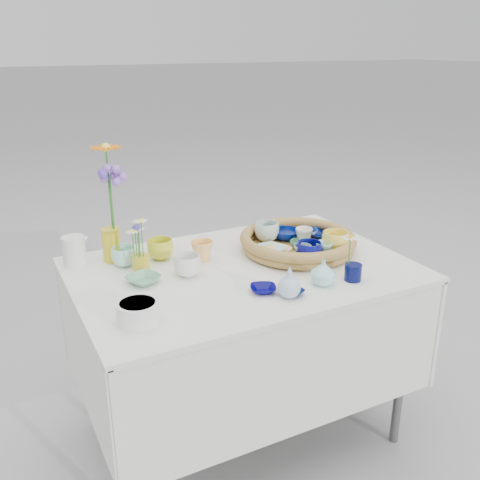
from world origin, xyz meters
name	(u,v)px	position (x,y,z in m)	size (l,w,h in m)	color
ground	(242,431)	(0.00, 0.00, 0.00)	(80.00, 80.00, 0.00)	#949494
display_table	(242,431)	(0.00, 0.00, 0.00)	(1.26, 0.86, 0.77)	silver
wicker_tray	(298,242)	(0.28, 0.05, 0.80)	(0.47, 0.47, 0.08)	brown
tray_ceramic_0	(286,234)	(0.29, 0.16, 0.80)	(0.12, 0.12, 0.04)	navy
tray_ceramic_1	(322,234)	(0.43, 0.09, 0.80)	(0.13, 0.13, 0.03)	#001155
tray_ceramic_2	(335,242)	(0.38, -0.07, 0.83)	(0.11, 0.11, 0.09)	#FFE152
tray_ceramic_3	(301,245)	(0.29, 0.03, 0.80)	(0.09, 0.09, 0.03)	#468167
tray_ceramic_4	(302,253)	(0.22, -0.08, 0.81)	(0.07, 0.07, 0.06)	#86B193
tray_ceramic_5	(270,250)	(0.14, 0.04, 0.80)	(0.12, 0.12, 0.03)	#AEE5E3
tray_ceramic_6	(267,232)	(0.20, 0.17, 0.82)	(0.10, 0.10, 0.08)	silver
tray_ceramic_7	(304,236)	(0.33, 0.07, 0.82)	(0.07, 0.07, 0.07)	white
tray_ceramic_8	(309,232)	(0.40, 0.15, 0.80)	(0.08, 0.08, 0.02)	#77A2F0
tray_ceramic_9	(309,252)	(0.23, -0.10, 0.82)	(0.10, 0.10, 0.08)	#0A0A6E
tray_ceramic_10	(277,251)	(0.16, 0.02, 0.80)	(0.11, 0.11, 0.03)	#FDCD83
tray_ceramic_11	(324,250)	(0.31, -0.09, 0.81)	(0.07, 0.07, 0.06)	#91DCC4
tray_ceramic_12	(271,229)	(0.25, 0.21, 0.81)	(0.08, 0.08, 0.06)	#568D6E
loose_ceramic_0	(160,249)	(-0.25, 0.22, 0.81)	(0.10, 0.10, 0.08)	gold
loose_ceramic_1	(202,251)	(-0.11, 0.14, 0.80)	(0.09, 0.09, 0.08)	#FFBE60
loose_ceramic_2	(143,279)	(-0.38, 0.04, 0.78)	(0.11, 0.11, 0.03)	#68A77F
loose_ceramic_3	(187,265)	(-0.21, 0.03, 0.80)	(0.10, 0.10, 0.08)	white
loose_ceramic_4	(263,289)	(-0.03, -0.22, 0.78)	(0.09, 0.09, 0.02)	#020057
loose_ceramic_5	(124,256)	(-0.39, 0.22, 0.80)	(0.10, 0.10, 0.08)	#A0E4CC
loose_ceramic_6	(291,292)	(0.04, -0.29, 0.77)	(0.08, 0.08, 0.02)	#041852
fluted_bowl	(138,313)	(-0.48, -0.23, 0.80)	(0.13, 0.13, 0.07)	white
bud_vase_paleblue	(289,281)	(0.02, -0.30, 0.82)	(0.08, 0.08, 0.12)	#A6C0D6
bud_vase_seafoam	(323,272)	(0.18, -0.26, 0.81)	(0.09, 0.09, 0.09)	#99E2DB
bud_vase_cobalt	(353,272)	(0.30, -0.28, 0.80)	(0.06, 0.06, 0.06)	#04093C
single_daisy	(349,251)	(0.29, -0.27, 0.88)	(0.07, 0.07, 0.12)	white
tall_vase_yellow	(112,245)	(-0.42, 0.29, 0.83)	(0.07, 0.07, 0.13)	gold
gerbera	(109,188)	(-0.41, 0.30, 1.05)	(0.13, 0.13, 0.33)	orange
hydrangea	(112,203)	(-0.41, 0.28, 1.00)	(0.08, 0.08, 0.29)	#593AB9
white_pitcher	(74,251)	(-0.56, 0.31, 0.82)	(0.12, 0.09, 0.12)	white
daisy_cup	(141,264)	(-0.35, 0.13, 0.80)	(0.06, 0.06, 0.07)	gold
daisy_posy	(136,238)	(-0.37, 0.13, 0.90)	(0.08, 0.08, 0.14)	white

